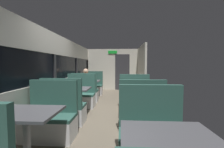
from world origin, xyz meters
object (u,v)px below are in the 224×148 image
at_px(bench_near_window_facing_entry, 50,121).
at_px(dining_table_front_aisle, 169,146).
at_px(dining_table_mid_window, 74,92).
at_px(bench_far_window_facing_end, 85,93).
at_px(seated_passenger, 86,87).
at_px(bench_mid_window_facing_end, 64,110).
at_px(bench_rear_aisle_facing_end, 141,114).
at_px(dining_table_rear_aisle, 138,94).
at_px(bench_mid_window_facing_entry, 80,97).
at_px(bench_far_window_facing_entry, 92,87).
at_px(bench_rear_aisle_facing_entry, 135,99).
at_px(dining_table_far_window, 89,83).
at_px(coffee_cup_primary, 79,86).
at_px(bench_front_aisle_facing_entry, 152,140).
at_px(dining_table_near_window, 26,118).

xyz_separation_m(bench_near_window_facing_entry, dining_table_front_aisle, (1.79, -1.30, 0.31)).
bearing_deg(dining_table_mid_window, bench_far_window_facing_end, 90.00).
bearing_deg(seated_passenger, dining_table_front_aisle, -66.69).
bearing_deg(bench_mid_window_facing_end, seated_passenger, 90.00).
xyz_separation_m(bench_near_window_facing_entry, bench_rear_aisle_facing_end, (1.79, 0.49, 0.00)).
height_order(bench_far_window_facing_end, seated_passenger, seated_passenger).
xyz_separation_m(bench_mid_window_facing_end, dining_table_rear_aisle, (1.79, 0.50, 0.31)).
xyz_separation_m(bench_mid_window_facing_end, bench_mid_window_facing_entry, (0.00, 1.40, 0.00)).
distance_m(bench_near_window_facing_entry, dining_table_mid_window, 1.43).
bearing_deg(dining_table_front_aisle, bench_far_window_facing_entry, 108.09).
bearing_deg(bench_far_window_facing_entry, bench_rear_aisle_facing_entry, -51.99).
xyz_separation_m(dining_table_far_window, seated_passenger, (0.00, -0.63, -0.10)).
bearing_deg(seated_passenger, coffee_cup_primary, -83.52).
bearing_deg(dining_table_far_window, dining_table_mid_window, -90.00).
bearing_deg(bench_front_aisle_facing_entry, bench_mid_window_facing_end, 144.19).
distance_m(bench_far_window_facing_end, bench_far_window_facing_entry, 1.40).
xyz_separation_m(bench_far_window_facing_entry, dining_table_front_aisle, (1.79, -5.48, 0.31)).
relative_size(bench_front_aisle_facing_entry, seated_passenger, 0.87).
height_order(bench_near_window_facing_entry, dining_table_rear_aisle, bench_near_window_facing_entry).
height_order(dining_table_near_window, dining_table_mid_window, same).
bearing_deg(bench_rear_aisle_facing_end, bench_mid_window_facing_entry, 138.23).
relative_size(dining_table_near_window, dining_table_rear_aisle, 1.00).
distance_m(bench_mid_window_facing_end, dining_table_rear_aisle, 1.88).
bearing_deg(bench_rear_aisle_facing_end, dining_table_front_aisle, -90.00).
bearing_deg(bench_far_window_facing_entry, bench_near_window_facing_entry, -90.00).
bearing_deg(seated_passenger, bench_rear_aisle_facing_entry, -28.30).
bearing_deg(bench_rear_aisle_facing_end, seated_passenger, 127.15).
xyz_separation_m(bench_mid_window_facing_end, seated_passenger, (0.00, 2.16, 0.21)).
distance_m(dining_table_near_window, bench_far_window_facing_end, 3.50).
distance_m(bench_far_window_facing_end, bench_front_aisle_facing_entry, 3.83).
distance_m(bench_front_aisle_facing_entry, bench_rear_aisle_facing_entry, 2.49).
relative_size(dining_table_far_window, bench_rear_aisle_facing_end, 0.82).
relative_size(bench_near_window_facing_entry, dining_table_far_window, 1.22).
bearing_deg(dining_table_rear_aisle, bench_front_aisle_facing_entry, -90.00).
bearing_deg(dining_table_far_window, bench_rear_aisle_facing_entry, -41.63).
bearing_deg(seated_passenger, bench_front_aisle_facing_entry, -62.61).
bearing_deg(bench_mid_window_facing_end, bench_rear_aisle_facing_entry, 33.81).
height_order(dining_table_near_window, bench_rear_aisle_facing_entry, bench_rear_aisle_facing_entry).
relative_size(dining_table_near_window, coffee_cup_primary, 10.00).
bearing_deg(bench_rear_aisle_facing_end, dining_table_near_window, -146.36).
relative_size(dining_table_rear_aisle, bench_rear_aisle_facing_entry, 0.82).
bearing_deg(dining_table_far_window, dining_table_front_aisle, -69.47).
bearing_deg(dining_table_rear_aisle, bench_rear_aisle_facing_entry, 90.00).
relative_size(dining_table_mid_window, bench_mid_window_facing_end, 0.82).
xyz_separation_m(dining_table_far_window, bench_rear_aisle_facing_entry, (1.79, -1.59, -0.31)).
xyz_separation_m(bench_near_window_facing_entry, coffee_cup_primary, (0.16, 1.41, 0.46)).
relative_size(bench_far_window_facing_end, dining_table_front_aisle, 1.22).
distance_m(bench_mid_window_facing_entry, bench_rear_aisle_facing_end, 2.40).
height_order(bench_rear_aisle_facing_end, bench_rear_aisle_facing_entry, same).
bearing_deg(bench_mid_window_facing_entry, dining_table_far_window, 90.00).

